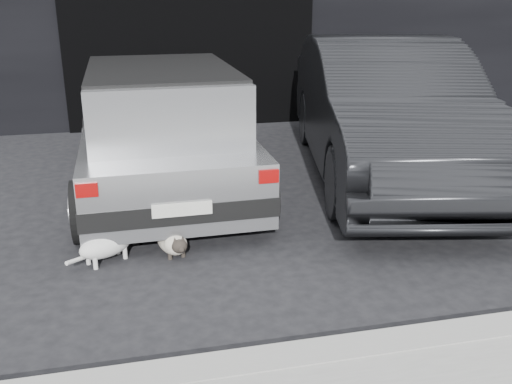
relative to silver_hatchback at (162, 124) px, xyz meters
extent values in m
plane|color=black|center=(-0.28, -0.90, -0.77)|extent=(80.00, 80.00, 0.00)
cube|color=black|center=(0.72, 3.09, 0.53)|extent=(4.00, 0.10, 2.60)
cube|color=gray|center=(0.72, -3.50, -0.71)|extent=(18.00, 0.25, 0.12)
cube|color=#A2A3A6|center=(0.00, 0.10, -0.29)|extent=(1.73, 3.81, 0.60)
cube|color=#A2A3A6|center=(0.00, -0.10, 0.31)|extent=(1.51, 2.54, 0.60)
cube|color=black|center=(0.00, -0.10, 0.31)|extent=(1.52, 2.45, 0.49)
cube|color=black|center=(0.02, -1.73, -0.38)|extent=(1.71, 0.17, 0.18)
cube|color=black|center=(-0.02, 1.93, -0.38)|extent=(1.71, 0.17, 0.18)
cube|color=silver|center=(0.02, -1.81, -0.32)|extent=(0.51, 0.02, 0.12)
cube|color=#8C0707|center=(-0.73, -1.82, -0.09)|extent=(0.18, 0.03, 0.12)
cube|color=#8C0707|center=(0.77, -1.80, -0.09)|extent=(0.18, 0.03, 0.12)
cube|color=black|center=(0.00, -0.10, 0.63)|extent=(1.51, 2.29, 0.03)
cylinder|color=black|center=(-0.82, -1.27, -0.48)|extent=(0.22, 0.59, 0.58)
cylinder|color=slate|center=(-0.93, -1.27, -0.48)|extent=(0.02, 0.32, 0.32)
cylinder|color=black|center=(0.84, -1.26, -0.48)|extent=(0.22, 0.59, 0.58)
cylinder|color=slate|center=(0.96, -1.26, -0.48)|extent=(0.02, 0.32, 0.32)
cylinder|color=black|center=(-0.84, 1.40, -0.48)|extent=(0.22, 0.59, 0.58)
cylinder|color=slate|center=(-0.96, 1.40, -0.48)|extent=(0.02, 0.32, 0.32)
cylinder|color=black|center=(0.81, 1.42, -0.48)|extent=(0.22, 0.59, 0.58)
cylinder|color=slate|center=(0.93, 1.42, -0.48)|extent=(0.02, 0.32, 0.32)
imported|color=black|center=(2.66, -0.03, 0.05)|extent=(2.70, 5.20, 1.63)
ellipsoid|color=beige|center=(-0.08, -1.67, -0.67)|extent=(0.32, 0.51, 0.18)
ellipsoid|color=beige|center=(-0.05, -1.78, -0.65)|extent=(0.24, 0.24, 0.17)
ellipsoid|color=black|center=(-0.03, -1.90, -0.62)|extent=(0.15, 0.14, 0.12)
sphere|color=black|center=(-0.02, -1.96, -0.62)|extent=(0.05, 0.05, 0.05)
cone|color=black|center=(0.00, -1.88, -0.56)|extent=(0.05, 0.06, 0.06)
cone|color=black|center=(-0.06, -1.90, -0.56)|extent=(0.05, 0.06, 0.06)
cylinder|color=black|center=(0.01, -1.79, -0.74)|extent=(0.04, 0.04, 0.06)
cylinder|color=black|center=(-0.11, -1.82, -0.74)|extent=(0.04, 0.04, 0.06)
cylinder|color=black|center=(-0.05, -1.52, -0.74)|extent=(0.04, 0.04, 0.06)
cylinder|color=black|center=(-0.16, -1.55, -0.74)|extent=(0.04, 0.04, 0.06)
cylinder|color=black|center=(-0.13, -1.42, -0.70)|extent=(0.16, 0.24, 0.08)
ellipsoid|color=silver|center=(-0.63, -1.73, -0.62)|extent=(0.53, 0.45, 0.21)
ellipsoid|color=silver|center=(-0.53, -1.67, -0.60)|extent=(0.28, 0.28, 0.17)
ellipsoid|color=silver|center=(-0.42, -1.61, -0.53)|extent=(0.17, 0.18, 0.12)
sphere|color=silver|center=(-0.38, -1.58, -0.53)|extent=(0.05, 0.05, 0.05)
cone|color=silver|center=(-0.45, -1.59, -0.47)|extent=(0.07, 0.07, 0.06)
cone|color=silver|center=(-0.42, -1.64, -0.47)|extent=(0.07, 0.07, 0.06)
cylinder|color=silver|center=(-0.54, -1.61, -0.71)|extent=(0.04, 0.04, 0.12)
cylinder|color=silver|center=(-0.48, -1.71, -0.71)|extent=(0.04, 0.04, 0.12)
cylinder|color=silver|center=(-0.78, -1.75, -0.71)|extent=(0.04, 0.04, 0.12)
cylinder|color=silver|center=(-0.72, -1.86, -0.71)|extent=(0.04, 0.04, 0.12)
cylinder|color=silver|center=(-0.85, -1.87, -0.66)|extent=(0.19, 0.23, 0.08)
ellipsoid|color=gray|center=(-0.69, -1.80, -0.60)|extent=(0.22, 0.20, 0.09)
camera|label=1|loc=(-0.37, -6.27, 1.43)|focal=40.00mm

